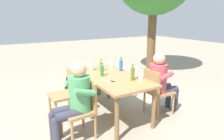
{
  "coord_description": "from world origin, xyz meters",
  "views": [
    {
      "loc": [
        3.0,
        -1.76,
        1.8
      ],
      "look_at": [
        0.0,
        0.0,
        0.88
      ],
      "focal_mm": 32.4,
      "sensor_mm": 36.0,
      "label": 1
    }
  ],
  "objects_px": {
    "bottle_blue": "(121,64)",
    "bottle_olive": "(133,73)",
    "bottle_green": "(102,70)",
    "cup_white": "(141,77)",
    "dining_table": "(112,81)",
    "chair_far_right": "(156,89)",
    "person_in_plaid_shirt": "(161,80)",
    "backpack_by_near_side": "(72,88)",
    "bottle_amber": "(101,65)",
    "bottle_clear": "(91,65)",
    "backpack_by_far_side": "(94,84)",
    "chair_near_left": "(67,91)",
    "table_knife": "(109,81)",
    "person_in_white_shirt": "(75,98)",
    "chair_near_right": "(82,107)",
    "cup_glass": "(111,64)"
  },
  "relations": [
    {
      "from": "bottle_blue",
      "to": "backpack_by_far_side",
      "type": "height_order",
      "value": "bottle_blue"
    },
    {
      "from": "bottle_amber",
      "to": "cup_white",
      "type": "relative_size",
      "value": 3.06
    },
    {
      "from": "dining_table",
      "to": "bottle_green",
      "type": "distance_m",
      "value": 0.28
    },
    {
      "from": "backpack_by_far_side",
      "to": "dining_table",
      "type": "bearing_deg",
      "value": -9.0
    },
    {
      "from": "chair_near_right",
      "to": "person_in_white_shirt",
      "type": "relative_size",
      "value": 0.74
    },
    {
      "from": "bottle_blue",
      "to": "cup_white",
      "type": "xyz_separation_m",
      "value": [
        0.63,
        0.01,
        -0.09
      ]
    },
    {
      "from": "cup_white",
      "to": "backpack_by_far_side",
      "type": "distance_m",
      "value": 1.67
    },
    {
      "from": "bottle_clear",
      "to": "backpack_by_far_side",
      "type": "height_order",
      "value": "bottle_clear"
    },
    {
      "from": "bottle_blue",
      "to": "chair_far_right",
      "type": "bearing_deg",
      "value": 32.22
    },
    {
      "from": "bottle_olive",
      "to": "cup_white",
      "type": "height_order",
      "value": "bottle_olive"
    },
    {
      "from": "person_in_white_shirt",
      "to": "bottle_olive",
      "type": "bearing_deg",
      "value": 90.46
    },
    {
      "from": "bottle_blue",
      "to": "table_knife",
      "type": "relative_size",
      "value": 1.41
    },
    {
      "from": "person_in_plaid_shirt",
      "to": "table_knife",
      "type": "bearing_deg",
      "value": -99.07
    },
    {
      "from": "person_in_plaid_shirt",
      "to": "bottle_clear",
      "type": "height_order",
      "value": "person_in_plaid_shirt"
    },
    {
      "from": "bottle_green",
      "to": "cup_white",
      "type": "bearing_deg",
      "value": 45.16
    },
    {
      "from": "person_in_white_shirt",
      "to": "bottle_green",
      "type": "relative_size",
      "value": 4.29
    },
    {
      "from": "bottle_amber",
      "to": "chair_far_right",
      "type": "bearing_deg",
      "value": 41.11
    },
    {
      "from": "bottle_amber",
      "to": "bottle_olive",
      "type": "distance_m",
      "value": 0.83
    },
    {
      "from": "chair_near_left",
      "to": "bottle_amber",
      "type": "distance_m",
      "value": 0.84
    },
    {
      "from": "chair_far_right",
      "to": "bottle_green",
      "type": "xyz_separation_m",
      "value": [
        -0.48,
        -0.88,
        0.39
      ]
    },
    {
      "from": "bottle_blue",
      "to": "bottle_clear",
      "type": "relative_size",
      "value": 1.17
    },
    {
      "from": "person_in_white_shirt",
      "to": "bottle_green",
      "type": "distance_m",
      "value": 0.88
    },
    {
      "from": "bottle_olive",
      "to": "bottle_green",
      "type": "xyz_separation_m",
      "value": [
        -0.47,
        -0.33,
        -0.01
      ]
    },
    {
      "from": "dining_table",
      "to": "bottle_clear",
      "type": "bearing_deg",
      "value": -166.28
    },
    {
      "from": "chair_near_right",
      "to": "bottle_green",
      "type": "distance_m",
      "value": 0.85
    },
    {
      "from": "cup_white",
      "to": "chair_near_right",
      "type": "bearing_deg",
      "value": -91.32
    },
    {
      "from": "bottle_blue",
      "to": "backpack_by_near_side",
      "type": "relative_size",
      "value": 0.65
    },
    {
      "from": "person_in_plaid_shirt",
      "to": "bottle_green",
      "type": "xyz_separation_m",
      "value": [
        -0.48,
        -0.99,
        0.22
      ]
    },
    {
      "from": "chair_near_left",
      "to": "bottle_olive",
      "type": "xyz_separation_m",
      "value": [
        0.74,
        0.92,
        0.4
      ]
    },
    {
      "from": "dining_table",
      "to": "bottle_amber",
      "type": "relative_size",
      "value": 6.48
    },
    {
      "from": "cup_white",
      "to": "backpack_by_far_side",
      "type": "height_order",
      "value": "cup_white"
    },
    {
      "from": "person_in_plaid_shirt",
      "to": "bottle_blue",
      "type": "height_order",
      "value": "person_in_plaid_shirt"
    },
    {
      "from": "bottle_olive",
      "to": "backpack_by_near_side",
      "type": "xyz_separation_m",
      "value": [
        -1.54,
        -0.54,
        -0.66
      ]
    },
    {
      "from": "table_knife",
      "to": "backpack_by_far_side",
      "type": "height_order",
      "value": "table_knife"
    },
    {
      "from": "chair_near_left",
      "to": "cup_white",
      "type": "xyz_separation_m",
      "value": [
        0.76,
        1.09,
        0.31
      ]
    },
    {
      "from": "cup_white",
      "to": "table_knife",
      "type": "distance_m",
      "value": 0.56
    },
    {
      "from": "bottle_green",
      "to": "bottle_clear",
      "type": "relative_size",
      "value": 1.06
    },
    {
      "from": "chair_near_right",
      "to": "backpack_by_far_side",
      "type": "xyz_separation_m",
      "value": [
        -1.54,
        0.92,
        -0.26
      ]
    },
    {
      "from": "cup_glass",
      "to": "dining_table",
      "type": "bearing_deg",
      "value": -29.53
    },
    {
      "from": "dining_table",
      "to": "chair_near_right",
      "type": "xyz_separation_m",
      "value": [
        0.36,
        -0.73,
        -0.17
      ]
    },
    {
      "from": "bottle_clear",
      "to": "backpack_by_far_side",
      "type": "bearing_deg",
      "value": 151.58
    },
    {
      "from": "chair_near_left",
      "to": "cup_white",
      "type": "height_order",
      "value": "chair_near_left"
    },
    {
      "from": "person_in_white_shirt",
      "to": "bottle_clear",
      "type": "relative_size",
      "value": 4.56
    },
    {
      "from": "person_in_plaid_shirt",
      "to": "dining_table",
      "type": "bearing_deg",
      "value": -113.75
    },
    {
      "from": "bottle_blue",
      "to": "bottle_olive",
      "type": "bearing_deg",
      "value": -14.65
    },
    {
      "from": "chair_far_right",
      "to": "backpack_by_far_side",
      "type": "bearing_deg",
      "value": -160.55
    },
    {
      "from": "chair_near_left",
      "to": "cup_white",
      "type": "relative_size",
      "value": 10.49
    },
    {
      "from": "chair_near_left",
      "to": "cup_glass",
      "type": "distance_m",
      "value": 1.17
    },
    {
      "from": "bottle_clear",
      "to": "cup_white",
      "type": "height_order",
      "value": "bottle_clear"
    },
    {
      "from": "bottle_blue",
      "to": "backpack_by_far_side",
      "type": "distance_m",
      "value": 1.15
    }
  ]
}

